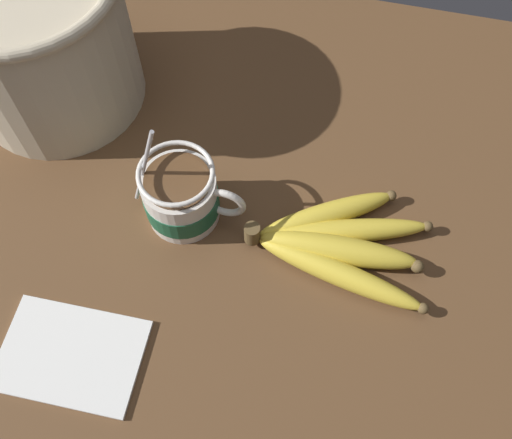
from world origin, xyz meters
The scene contains 5 objects.
table centered at (0.00, 0.00, 1.71)cm, with size 93.78×93.78×3.41cm.
coffee_mug centered at (-5.49, 1.64, 7.53)cm, with size 14.74×9.42×16.93cm.
banana_bunch centered at (14.42, 0.94, 5.04)cm, with size 23.26×17.24×4.05cm.
woven_basket centered at (-28.66, 16.92, 13.98)cm, with size 25.17×25.17×20.29cm.
napkin centered at (-12.86, -19.31, 3.71)cm, with size 16.41×11.68×0.60cm.
Camera 1 is at (11.64, -31.18, 68.40)cm, focal length 40.00 mm.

